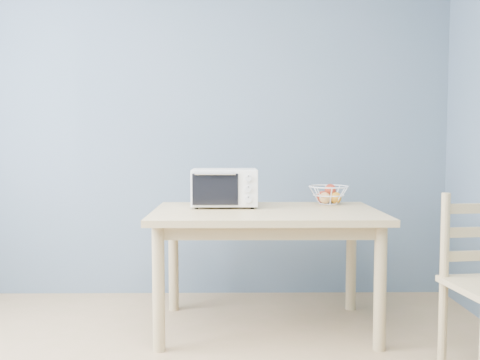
{
  "coord_description": "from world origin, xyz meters",
  "views": [
    {
      "loc": [
        0.37,
        -1.84,
        1.17
      ],
      "look_at": [
        0.4,
        1.57,
        0.93
      ],
      "focal_mm": 40.0,
      "sensor_mm": 36.0,
      "label": 1
    }
  ],
  "objects": [
    {
      "name": "toaster_oven",
      "position": [
        0.29,
        1.62,
        0.88
      ],
      "size": [
        0.42,
        0.31,
        0.25
      ],
      "rotation": [
        0.0,
        0.0,
        0.0
      ],
      "color": "silver",
      "rests_on": "dining_table"
    },
    {
      "name": "dining_table",
      "position": [
        0.56,
        1.46,
        0.65
      ],
      "size": [
        1.4,
        0.9,
        0.75
      ],
      "color": "tan",
      "rests_on": "ground"
    },
    {
      "name": "room",
      "position": [
        0.0,
        0.0,
        1.3
      ],
      "size": [
        4.01,
        4.51,
        2.61
      ],
      "color": "#A47F5B",
      "rests_on": "ground"
    },
    {
      "name": "fruit_basket",
      "position": [
        1.01,
        1.76,
        0.82
      ],
      "size": [
        0.28,
        0.28,
        0.14
      ],
      "rotation": [
        0.0,
        0.0,
        -0.01
      ],
      "color": "white",
      "rests_on": "dining_table"
    }
  ]
}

